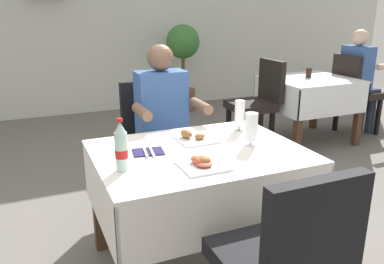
{
  "coord_description": "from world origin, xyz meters",
  "views": [
    {
      "loc": [
        -0.86,
        -1.99,
        1.52
      ],
      "look_at": [
        0.02,
        0.05,
        0.82
      ],
      "focal_mm": 37.41,
      "sensor_mm": 36.0,
      "label": 1
    }
  ],
  "objects_px": {
    "beer_glass_left": "(251,129)",
    "plate_far_diner": "(194,138)",
    "potted_plant_corner": "(183,57)",
    "plate_near_camera": "(202,163)",
    "beer_glass_middle": "(240,115)",
    "main_dining_table": "(199,177)",
    "background_patron": "(359,76)",
    "seated_diner_far": "(164,121)",
    "background_table_tumbler": "(309,73)",
    "background_chair_right": "(354,89)",
    "background_chair_left": "(258,99)",
    "chair_near_camera_side": "(284,260)",
    "cola_bottle_primary": "(121,148)",
    "napkin_cutlery_set": "(148,152)",
    "chair_far_diner_seat": "(154,138)",
    "background_dining_table": "(309,94)"
  },
  "relations": [
    {
      "from": "seated_diner_far",
      "to": "beer_glass_left",
      "type": "height_order",
      "value": "seated_diner_far"
    },
    {
      "from": "background_dining_table",
      "to": "background_chair_right",
      "type": "height_order",
      "value": "background_chair_right"
    },
    {
      "from": "background_chair_left",
      "to": "background_chair_right",
      "type": "distance_m",
      "value": 1.36
    },
    {
      "from": "plate_near_camera",
      "to": "background_table_tumbler",
      "type": "bearing_deg",
      "value": 41.04
    },
    {
      "from": "background_chair_left",
      "to": "beer_glass_middle",
      "type": "bearing_deg",
      "value": -126.5
    },
    {
      "from": "seated_diner_far",
      "to": "background_chair_left",
      "type": "distance_m",
      "value": 1.68
    },
    {
      "from": "seated_diner_far",
      "to": "plate_near_camera",
      "type": "relative_size",
      "value": 5.41
    },
    {
      "from": "beer_glass_left",
      "to": "cola_bottle_primary",
      "type": "distance_m",
      "value": 0.78
    },
    {
      "from": "beer_glass_left",
      "to": "background_patron",
      "type": "distance_m",
      "value": 3.05
    },
    {
      "from": "cola_bottle_primary",
      "to": "background_chair_right",
      "type": "height_order",
      "value": "cola_bottle_primary"
    },
    {
      "from": "plate_near_camera",
      "to": "beer_glass_middle",
      "type": "bearing_deg",
      "value": 44.22
    },
    {
      "from": "background_patron",
      "to": "potted_plant_corner",
      "type": "xyz_separation_m",
      "value": [
        -1.51,
        1.9,
        0.08
      ]
    },
    {
      "from": "seated_diner_far",
      "to": "background_table_tumbler",
      "type": "relative_size",
      "value": 11.45
    },
    {
      "from": "background_chair_left",
      "to": "background_table_tumbler",
      "type": "relative_size",
      "value": 8.82
    },
    {
      "from": "background_table_tumbler",
      "to": "background_dining_table",
      "type": "bearing_deg",
      "value": -98.69
    },
    {
      "from": "seated_diner_far",
      "to": "background_table_tumbler",
      "type": "bearing_deg",
      "value": 25.01
    },
    {
      "from": "background_chair_right",
      "to": "background_table_tumbler",
      "type": "height_order",
      "value": "background_chair_right"
    },
    {
      "from": "cola_bottle_primary",
      "to": "napkin_cutlery_set",
      "type": "bearing_deg",
      "value": 44.54
    },
    {
      "from": "main_dining_table",
      "to": "background_chair_right",
      "type": "relative_size",
      "value": 1.21
    },
    {
      "from": "chair_far_diner_seat",
      "to": "seated_diner_far",
      "type": "xyz_separation_m",
      "value": [
        0.05,
        -0.11,
        0.16
      ]
    },
    {
      "from": "background_dining_table",
      "to": "background_chair_right",
      "type": "distance_m",
      "value": 0.68
    },
    {
      "from": "plate_far_diner",
      "to": "napkin_cutlery_set",
      "type": "bearing_deg",
      "value": -163.5
    },
    {
      "from": "background_chair_right",
      "to": "potted_plant_corner",
      "type": "xyz_separation_m",
      "value": [
        -1.46,
        1.9,
        0.24
      ]
    },
    {
      "from": "background_chair_left",
      "to": "cola_bottle_primary",
      "type": "bearing_deg",
      "value": -137.3
    },
    {
      "from": "beer_glass_left",
      "to": "plate_far_diner",
      "type": "bearing_deg",
      "value": 140.35
    },
    {
      "from": "plate_far_diner",
      "to": "plate_near_camera",
      "type": "bearing_deg",
      "value": -108.14
    },
    {
      "from": "background_chair_right",
      "to": "background_chair_left",
      "type": "bearing_deg",
      "value": 180.0
    },
    {
      "from": "main_dining_table",
      "to": "cola_bottle_primary",
      "type": "xyz_separation_m",
      "value": [
        -0.47,
        -0.11,
        0.28
      ]
    },
    {
      "from": "background_chair_right",
      "to": "background_table_tumbler",
      "type": "distance_m",
      "value": 0.71
    },
    {
      "from": "plate_near_camera",
      "to": "background_chair_left",
      "type": "bearing_deg",
      "value": 50.94
    },
    {
      "from": "plate_far_diner",
      "to": "potted_plant_corner",
      "type": "xyz_separation_m",
      "value": [
        1.29,
        3.38,
        0.04
      ]
    },
    {
      "from": "background_chair_right",
      "to": "plate_near_camera",
      "type": "bearing_deg",
      "value": -146.89
    },
    {
      "from": "plate_far_diner",
      "to": "background_patron",
      "type": "relative_size",
      "value": 0.19
    },
    {
      "from": "background_chair_left",
      "to": "background_patron",
      "type": "distance_m",
      "value": 1.41
    },
    {
      "from": "background_chair_right",
      "to": "plate_far_diner",
      "type": "bearing_deg",
      "value": -151.77
    },
    {
      "from": "chair_near_camera_side",
      "to": "background_table_tumbler",
      "type": "xyz_separation_m",
      "value": [
        2.13,
        2.53,
        0.24
      ]
    },
    {
      "from": "background_chair_left",
      "to": "background_dining_table",
      "type": "bearing_deg",
      "value": -0.0
    },
    {
      "from": "chair_near_camera_side",
      "to": "background_chair_right",
      "type": "height_order",
      "value": "same"
    },
    {
      "from": "chair_near_camera_side",
      "to": "cola_bottle_primary",
      "type": "relative_size",
      "value": 3.61
    },
    {
      "from": "beer_glass_left",
      "to": "beer_glass_middle",
      "type": "height_order",
      "value": "beer_glass_middle"
    },
    {
      "from": "main_dining_table",
      "to": "plate_near_camera",
      "type": "height_order",
      "value": "plate_near_camera"
    },
    {
      "from": "chair_near_camera_side",
      "to": "potted_plant_corner",
      "type": "height_order",
      "value": "potted_plant_corner"
    },
    {
      "from": "chair_near_camera_side",
      "to": "napkin_cutlery_set",
      "type": "height_order",
      "value": "chair_near_camera_side"
    },
    {
      "from": "napkin_cutlery_set",
      "to": "background_table_tumbler",
      "type": "xyz_separation_m",
      "value": [
        2.4,
        1.62,
        0.05
      ]
    },
    {
      "from": "main_dining_table",
      "to": "plate_far_diner",
      "type": "height_order",
      "value": "plate_far_diner"
    },
    {
      "from": "beer_glass_middle",
      "to": "chair_near_camera_side",
      "type": "bearing_deg",
      "value": -110.26
    },
    {
      "from": "beer_glass_middle",
      "to": "potted_plant_corner",
      "type": "xyz_separation_m",
      "value": [
        0.94,
        3.31,
        -0.05
      ]
    },
    {
      "from": "chair_far_diner_seat",
      "to": "plate_near_camera",
      "type": "distance_m",
      "value": 1.08
    },
    {
      "from": "seated_diner_far",
      "to": "beer_glass_middle",
      "type": "distance_m",
      "value": 0.61
    },
    {
      "from": "background_table_tumbler",
      "to": "potted_plant_corner",
      "type": "height_order",
      "value": "potted_plant_corner"
    }
  ]
}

